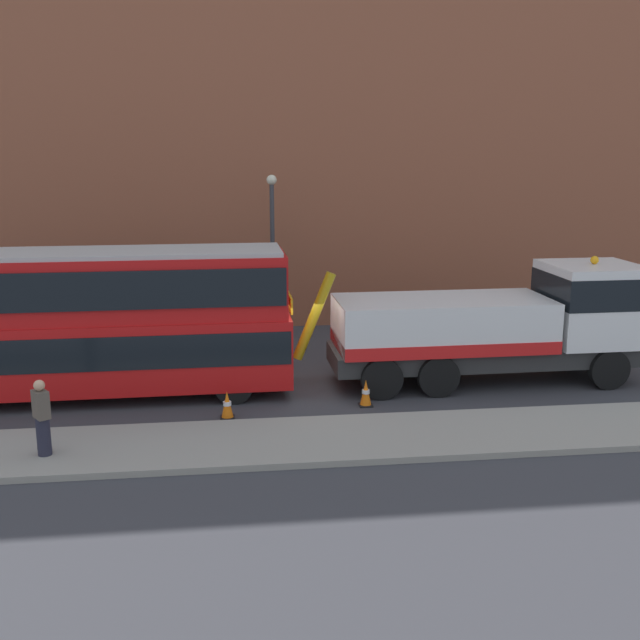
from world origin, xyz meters
TOP-DOWN VIEW (x-y plane):
  - ground_plane at (0.00, 0.00)m, footprint 120.00×120.00m
  - near_kerb at (0.00, -4.20)m, footprint 60.00×2.80m
  - building_facade at (0.00, 8.19)m, footprint 60.00×1.50m
  - recovery_tow_truck at (5.59, -0.12)m, footprint 10.16×2.75m
  - double_decker_bus at (-6.10, -0.13)m, footprint 11.07×2.68m
  - pedestrian_onlooker at (-6.34, -4.48)m, footprint 0.44×0.48m
  - traffic_cone_near_bus at (-2.37, -2.29)m, footprint 0.36×0.36m
  - traffic_cone_midway at (1.29, -1.79)m, footprint 0.36×0.36m
  - street_lamp at (-0.68, 5.99)m, footprint 0.36×0.36m

SIDE VIEW (x-z plane):
  - ground_plane at x=0.00m, z-range 0.00..0.00m
  - near_kerb at x=0.00m, z-range 0.00..0.15m
  - traffic_cone_near_bus at x=-2.37m, z-range -0.02..0.70m
  - traffic_cone_midway at x=1.29m, z-range -0.02..0.70m
  - pedestrian_onlooker at x=-6.34m, z-range 0.13..1.84m
  - recovery_tow_truck at x=5.59m, z-range -0.08..3.59m
  - double_decker_bus at x=-6.10m, z-range 0.20..4.26m
  - street_lamp at x=-0.68m, z-range 0.56..6.39m
  - building_facade at x=0.00m, z-range 0.07..16.07m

